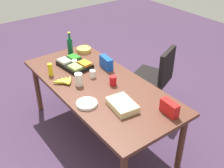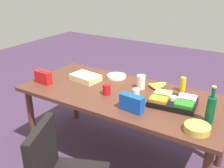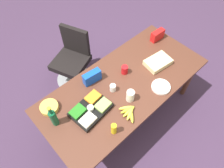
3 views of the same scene
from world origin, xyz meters
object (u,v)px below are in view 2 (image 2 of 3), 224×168
at_px(wine_bottle, 211,109).
at_px(paper_plate_stack, 116,76).
at_px(sheet_cake, 86,78).
at_px(chip_bowl, 197,128).
at_px(banana_bunch, 156,85).
at_px(veggie_tray, 173,101).
at_px(chip_bag_blue, 132,103).
at_px(red_solo_cup, 107,89).
at_px(conference_table, 122,100).
at_px(paper_cup, 136,93).
at_px(mayo_jar, 141,82).
at_px(chip_bag_red, 43,77).
at_px(mustard_bottle, 183,85).

height_order(wine_bottle, paper_plate_stack, wine_bottle).
relative_size(sheet_cake, chip_bowl, 1.60).
bearing_deg(banana_bunch, paper_plate_stack, 177.30).
distance_m(veggie_tray, paper_plate_stack, 0.86).
xyz_separation_m(banana_bunch, chip_bowl, (0.60, -0.62, 0.00)).
relative_size(veggie_tray, sheet_cake, 1.41).
height_order(chip_bag_blue, red_solo_cup, chip_bag_blue).
distance_m(conference_table, paper_cup, 0.21).
height_order(sheet_cake, paper_cup, paper_cup).
bearing_deg(veggie_tray, mayo_jar, 156.14).
xyz_separation_m(banana_bunch, mayo_jar, (-0.13, -0.11, 0.05)).
relative_size(paper_cup, wine_bottle, 0.28).
bearing_deg(conference_table, wine_bottle, -8.18).
bearing_deg(chip_bowl, wine_bottle, 76.39).
height_order(red_solo_cup, mayo_jar, mayo_jar).
xyz_separation_m(chip_bag_red, paper_plate_stack, (0.60, 0.57, -0.05)).
bearing_deg(chip_bag_red, red_solo_cup, 8.87).
xyz_separation_m(sheet_cake, paper_cup, (0.69, -0.10, 0.01)).
distance_m(chip_bag_blue, mayo_jar, 0.51).
bearing_deg(paper_plate_stack, veggie_tray, -21.83).
bearing_deg(paper_plate_stack, chip_bowl, -30.30).
distance_m(paper_cup, paper_plate_stack, 0.57).
height_order(conference_table, chip_bag_blue, chip_bag_blue).
bearing_deg(chip_bag_blue, chip_bag_red, 177.35).
distance_m(mustard_bottle, wine_bottle, 0.61).
relative_size(chip_bag_red, chip_bowl, 1.00).
xyz_separation_m(red_solo_cup, mayo_jar, (0.23, 0.32, 0.02)).
relative_size(conference_table, chip_bag_red, 10.59).
xyz_separation_m(chip_bag_red, mayo_jar, (0.98, 0.43, 0.00)).
distance_m(wine_bottle, mayo_jar, 0.84).
bearing_deg(conference_table, mustard_bottle, 35.10).
bearing_deg(mustard_bottle, paper_plate_stack, -178.26).
bearing_deg(red_solo_cup, mayo_jar, 54.34).
relative_size(chip_bowl, paper_plate_stack, 0.91).
bearing_deg(chip_bag_blue, paper_cup, 108.76).
bearing_deg(paper_plate_stack, wine_bottle, -21.70).
bearing_deg(chip_bag_blue, red_solo_cup, 155.37).
bearing_deg(veggie_tray, paper_cup, -173.97).
relative_size(chip_bag_blue, sheet_cake, 0.69).
height_order(chip_bowl, wine_bottle, wine_bottle).
distance_m(chip_bag_blue, paper_cup, 0.28).
bearing_deg(conference_table, paper_cup, -8.68).
relative_size(sheet_cake, chip_bag_red, 1.60).
xyz_separation_m(conference_table, wine_bottle, (0.88, -0.13, 0.20)).
bearing_deg(wine_bottle, conference_table, 171.82).
xyz_separation_m(chip_bowl, paper_cup, (-0.67, 0.29, 0.02)).
bearing_deg(red_solo_cup, paper_cup, 18.16).
xyz_separation_m(sheet_cake, chip_bag_red, (-0.35, -0.31, 0.03)).
xyz_separation_m(veggie_tray, chip_bowl, (0.31, -0.33, -0.01)).
relative_size(chip_bag_blue, mayo_jar, 1.50).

